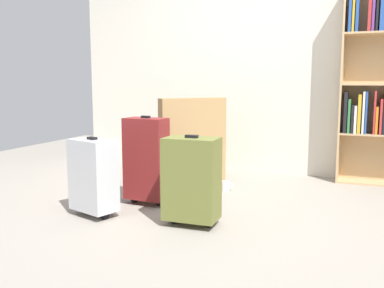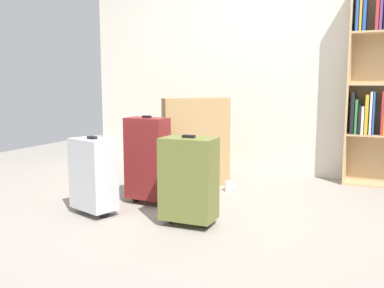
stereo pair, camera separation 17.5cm
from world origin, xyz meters
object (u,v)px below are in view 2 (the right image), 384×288
Objects in this scene: suitcase_dark_red at (147,158)px; suitcase_olive at (189,179)px; mug at (229,186)px; suitcase_silver at (93,174)px; armchair at (187,152)px.

suitcase_dark_red reaches higher than suitcase_olive.
suitcase_dark_red reaches higher than mug.
mug is at bearing 57.61° from suitcase_silver.
suitcase_silver is at bearing -97.70° from armchair.
armchair reaches higher than suitcase_dark_red.
suitcase_olive is at bearing -33.77° from suitcase_dark_red.
suitcase_dark_red is at bearing 146.23° from suitcase_olive.
mug is at bearing 54.12° from suitcase_dark_red.
mug is 0.16× the size of suitcase_dark_red.
suitcase_dark_red is at bearing 63.47° from suitcase_silver.
suitcase_olive is at bearing -64.44° from armchair.
armchair is 1.28× the size of suitcase_dark_red.
mug is (0.55, -0.21, -0.27)m from armchair.
suitcase_dark_red is (0.04, -0.91, 0.08)m from armchair.
suitcase_dark_red is (-0.51, -0.70, 0.35)m from mug.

